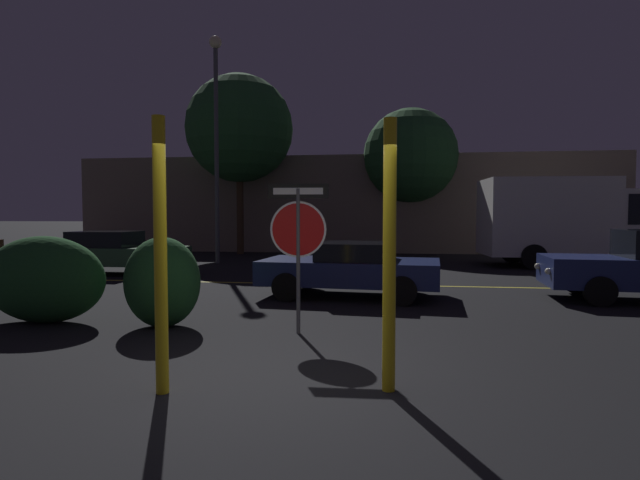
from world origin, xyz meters
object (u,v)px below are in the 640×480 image
Objects in this scene: delivery_truck at (585,218)px; street_lamp at (216,120)px; hedge_bush_0 at (44,279)px; yellow_pole_right at (389,256)px; yellow_pole_left at (160,256)px; passing_car_1 at (109,252)px; hedge_bush_1 at (162,282)px; tree_1 at (411,156)px; stop_sign at (298,229)px; passing_car_2 at (351,268)px; tree_0 at (239,129)px.

street_lamp is at bearing -90.10° from delivery_truck.
hedge_bush_0 is 0.31× the size of delivery_truck.
street_lamp is at bearing 93.14° from hedge_bush_0.
street_lamp reaches higher than yellow_pole_right.
yellow_pole_right is (2.27, 0.37, -0.00)m from yellow_pole_left.
hedge_bush_1 is at bearing 35.92° from passing_car_1.
passing_car_1 is at bearing -77.06° from delivery_truck.
tree_1 reaches higher than yellow_pole_right.
tree_1 is at bearing 79.41° from stop_sign.
yellow_pole_left is at bearing -36.12° from delivery_truck.
yellow_pole_right is (1.35, -2.33, -0.21)m from stop_sign.
yellow_pole_right is 15.03m from delivery_truck.
street_lamp is (-2.67, 10.36, 4.56)m from hedge_bush_1.
tree_1 is (1.90, 12.90, 3.93)m from passing_car_2.
yellow_pole_left is at bearing -75.93° from tree_0.
yellow_pole_left is at bearing 172.04° from passing_car_2.
tree_1 is at bearing 135.35° from passing_car_1.
stop_sign is 2.70m from yellow_pole_right.
tree_0 reaches higher than passing_car_2.
tree_0 reaches higher than yellow_pole_right.
stop_sign is 0.33× the size of delivery_truck.
passing_car_1 is at bearing 132.57° from yellow_pole_right.
passing_car_2 is at bearing 76.61° from yellow_pole_left.
tree_0 is at bearing 104.07° from yellow_pole_left.
hedge_bush_0 is (-4.34, 0.19, -0.87)m from stop_sign.
yellow_pole_left reaches higher than passing_car_1.
stop_sign is at bearing -3.55° from hedge_bush_1.
hedge_bush_0 is at bearing 22.45° from passing_car_1.
tree_0 is at bearing 101.87° from hedge_bush_1.
hedge_bush_0 is at bearing 129.87° from passing_car_2.
street_lamp reaches higher than yellow_pole_left.
hedge_bush_1 is 16.01m from tree_0.
street_lamp is 1.02× the size of tree_0.
yellow_pole_left is 0.60× the size of passing_car_1.
passing_car_1 is at bearing -101.77° from tree_0.
passing_car_2 is (-0.79, 5.87, -0.76)m from yellow_pole_right.
hedge_bush_0 is 1.47× the size of hedge_bush_1.
delivery_truck is (15.29, 4.20, 1.02)m from passing_car_1.
tree_1 is (1.12, 18.77, 3.18)m from yellow_pole_right.
street_lamp is at bearing 149.56° from passing_car_1.
yellow_pole_right is at bearing -93.40° from tree_1.
street_lamp is at bearing 104.43° from hedge_bush_1.
stop_sign is at bearing -64.98° from street_lamp.
yellow_pole_left is 19.69m from tree_1.
yellow_pole_left is 0.41× the size of delivery_truck.
tree_0 is 8.04m from tree_1.
tree_1 is at bearing -135.60° from delivery_truck.
hedge_bush_0 is 0.26× the size of tree_0.
tree_0 is at bearing -169.64° from tree_1.
yellow_pole_left is 0.68× the size of passing_car_2.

